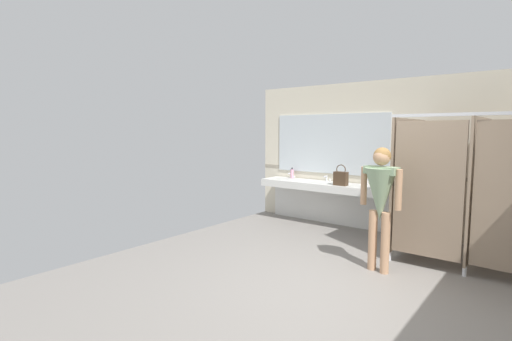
{
  "coord_description": "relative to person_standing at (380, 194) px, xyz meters",
  "views": [
    {
      "loc": [
        1.97,
        -3.74,
        1.81
      ],
      "look_at": [
        -1.47,
        0.57,
        1.23
      ],
      "focal_mm": 26.2,
      "sensor_mm": 36.0,
      "label": 1
    }
  ],
  "objects": [
    {
      "name": "wall_back_tile_band",
      "position": [
        -0.28,
        1.99,
        0.03
      ],
      "size": [
        6.16,
        0.01,
        0.06
      ],
      "primitive_type": "cube",
      "color": "#9E937F",
      "rests_on": "wall_back"
    },
    {
      "name": "bathroom_stalls",
      "position": [
        0.91,
        1.01,
        0.05
      ],
      "size": [
        1.94,
        1.54,
        2.04
      ],
      "color": "#84705B",
      "rests_on": "ground_plane"
    },
    {
      "name": "ground_plane",
      "position": [
        -0.28,
        -0.93,
        -1.07
      ],
      "size": [
        6.16,
        6.45,
        0.1
      ],
      "primitive_type": "cube",
      "color": "gray"
    },
    {
      "name": "wall_back",
      "position": [
        -0.28,
        2.06,
        0.35
      ],
      "size": [
        6.16,
        0.12,
        2.72
      ],
      "primitive_type": "cube",
      "color": "beige",
      "rests_on": "ground_plane"
    },
    {
      "name": "handbag",
      "position": [
        -1.29,
        1.54,
        -0.05
      ],
      "size": [
        0.24,
        0.13,
        0.38
      ],
      "color": "#3F2D1E",
      "rests_on": "vanity_counter"
    },
    {
      "name": "soap_dispenser",
      "position": [
        -2.55,
        1.86,
        -0.08
      ],
      "size": [
        0.07,
        0.07,
        0.22
      ],
      "color": "#D899B2",
      "rests_on": "vanity_counter"
    },
    {
      "name": "mirror_panel",
      "position": [
        -1.76,
        1.98,
        0.55
      ],
      "size": [
        2.39,
        0.02,
        1.16
      ],
      "primitive_type": "cube",
      "color": "silver",
      "rests_on": "wall_back"
    },
    {
      "name": "person_standing",
      "position": [
        0.0,
        0.0,
        0.0
      ],
      "size": [
        0.56,
        0.46,
        1.61
      ],
      "color": "tan",
      "rests_on": "ground_plane"
    },
    {
      "name": "vanity_counter",
      "position": [
        -1.76,
        1.77,
        -0.4
      ],
      "size": [
        2.49,
        0.58,
        0.95
      ],
      "color": "silver",
      "rests_on": "ground_plane"
    }
  ]
}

